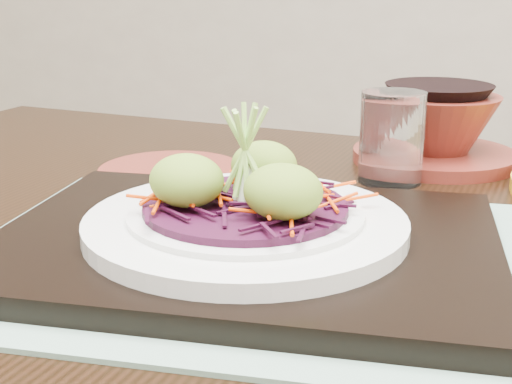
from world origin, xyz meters
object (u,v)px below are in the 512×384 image
at_px(white_plate, 246,223).
at_px(terracotta_side_plate, 171,172).
at_px(dining_table, 299,380).
at_px(water_glass, 392,138).
at_px(serving_tray, 246,243).
at_px(terracotta_bowl_set, 436,132).

relative_size(white_plate, terracotta_side_plate, 1.59).
bearing_deg(dining_table, water_glass, 87.01).
height_order(serving_tray, terracotta_bowl_set, terracotta_bowl_set).
height_order(water_glass, terracotta_bowl_set, water_glass).
distance_m(serving_tray, white_plate, 0.02).
bearing_deg(terracotta_side_plate, terracotta_bowl_set, 34.13).
xyz_separation_m(serving_tray, terracotta_side_plate, (-0.15, 0.17, -0.01)).
xyz_separation_m(terracotta_side_plate, water_glass, (0.21, 0.07, 0.04)).
height_order(dining_table, serving_tray, serving_tray).
bearing_deg(white_plate, dining_table, 22.50).
relative_size(terracotta_side_plate, terracotta_bowl_set, 0.81).
bearing_deg(serving_tray, terracotta_side_plate, 122.47).
distance_m(dining_table, serving_tray, 0.12).
relative_size(water_glass, terracotta_bowl_set, 0.50).
xyz_separation_m(dining_table, water_glass, (0.02, 0.22, 0.15)).
xyz_separation_m(water_glass, terracotta_bowl_set, (0.03, 0.09, -0.01)).
bearing_deg(terracotta_side_plate, dining_table, -38.87).
height_order(dining_table, terracotta_bowl_set, terracotta_bowl_set).
distance_m(dining_table, terracotta_side_plate, 0.27).
bearing_deg(terracotta_bowl_set, water_glass, -107.32).
bearing_deg(white_plate, terracotta_side_plate, 132.08).
xyz_separation_m(dining_table, terracotta_bowl_set, (0.05, 0.31, 0.13)).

